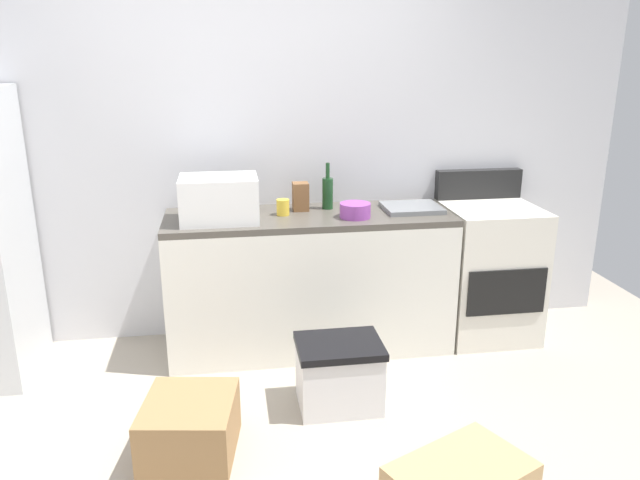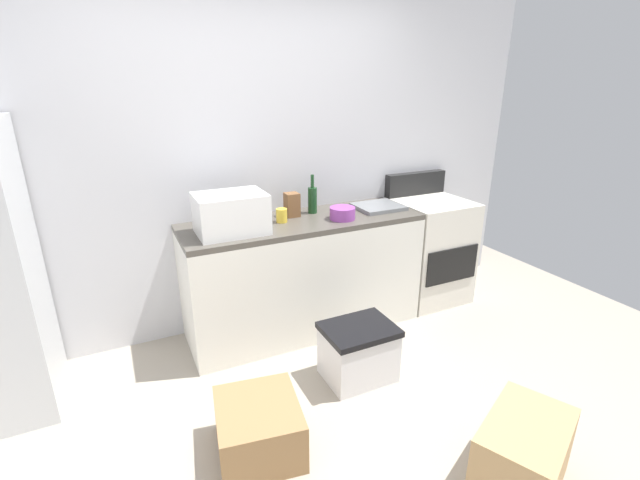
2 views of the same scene
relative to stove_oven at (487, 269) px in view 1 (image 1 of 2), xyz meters
The scene contains 12 objects.
ground_plane 1.99m from the stove_oven, 141.59° to the right, with size 6.00×6.00×0.00m, color #9E9384.
wall_back 1.77m from the stove_oven, 167.22° to the left, with size 5.00×0.10×2.60m, color silver.
kitchen_counter 1.22m from the stove_oven, behind, with size 1.80×0.60×0.90m.
stove_oven is the anchor object (origin of this frame).
microwave 1.86m from the stove_oven, behind, with size 0.46×0.34×0.27m, color white.
sink_basin 0.71m from the stove_oven, behind, with size 0.36×0.32×0.03m, color slate.
wine_bottle 1.22m from the stove_oven, behind, with size 0.07×0.07×0.30m.
coffee_mug 1.47m from the stove_oven, behind, with size 0.08×0.08×0.10m, color gold.
knife_block 1.37m from the stove_oven, behind, with size 0.10×0.10×0.18m, color brown.
mixing_bowl 1.07m from the stove_oven, behind, with size 0.19×0.19×0.09m, color purple.
cardboard_box_medium 2.25m from the stove_oven, 151.32° to the right, with size 0.43×0.46×0.28m, color olive.
storage_bin 1.42m from the stove_oven, 146.86° to the right, with size 0.46×0.36×0.38m.
Camera 1 is at (-0.21, -2.49, 1.88)m, focal length 34.43 mm.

